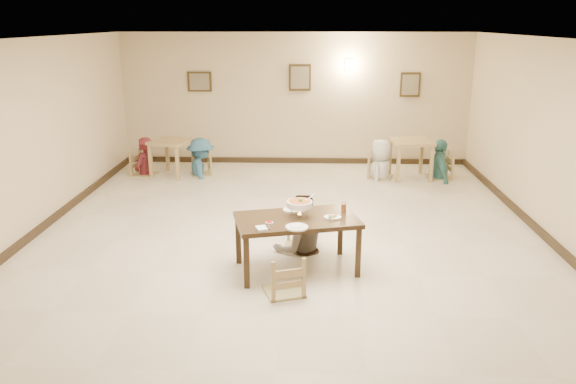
{
  "coord_description": "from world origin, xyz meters",
  "views": [
    {
      "loc": [
        0.29,
        -7.98,
        3.25
      ],
      "look_at": [
        0.02,
        -0.56,
        0.97
      ],
      "focal_mm": 35.0,
      "sensor_mm": 36.0,
      "label": 1
    }
  ],
  "objects_px": {
    "chair_far": "(299,219)",
    "bg_diner_d": "(441,139)",
    "bg_chair_rr": "(440,154)",
    "curry_warmer": "(300,204)",
    "drink_glass": "(344,207)",
    "bg_chair_ll": "(144,152)",
    "main_table": "(297,224)",
    "bg_chair_lr": "(201,155)",
    "main_diner": "(300,195)",
    "bg_diner_a": "(143,137)",
    "bg_diner_c": "(382,139)",
    "bg_table_right": "(411,147)",
    "chair_near": "(284,256)",
    "bg_chair_rl": "(381,154)",
    "bg_diner_b": "(200,138)",
    "bg_table_left": "(171,147)"
  },
  "relations": [
    {
      "from": "bg_table_right",
      "to": "bg_diner_a",
      "type": "relative_size",
      "value": 0.54
    },
    {
      "from": "chair_far",
      "to": "bg_chair_rl",
      "type": "relative_size",
      "value": 0.86
    },
    {
      "from": "bg_diner_b",
      "to": "bg_diner_d",
      "type": "relative_size",
      "value": 0.96
    },
    {
      "from": "bg_diner_c",
      "to": "main_table",
      "type": "bearing_deg",
      "value": 1.22
    },
    {
      "from": "drink_glass",
      "to": "bg_diner_d",
      "type": "distance_m",
      "value": 5.02
    },
    {
      "from": "bg_chair_rr",
      "to": "drink_glass",
      "type": "bearing_deg",
      "value": -29.81
    },
    {
      "from": "bg_chair_ll",
      "to": "bg_diner_d",
      "type": "bearing_deg",
      "value": -76.15
    },
    {
      "from": "bg_chair_ll",
      "to": "bg_diner_d",
      "type": "relative_size",
      "value": 0.6
    },
    {
      "from": "main_table",
      "to": "curry_warmer",
      "type": "xyz_separation_m",
      "value": [
        0.03,
        0.04,
        0.26
      ]
    },
    {
      "from": "chair_near",
      "to": "bg_chair_rl",
      "type": "xyz_separation_m",
      "value": [
        1.85,
        5.42,
        0.03
      ]
    },
    {
      "from": "bg_table_right",
      "to": "bg_diner_b",
      "type": "height_order",
      "value": "bg_diner_b"
    },
    {
      "from": "main_diner",
      "to": "bg_diner_d",
      "type": "height_order",
      "value": "bg_diner_d"
    },
    {
      "from": "bg_diner_a",
      "to": "bg_diner_b",
      "type": "relative_size",
      "value": 1.02
    },
    {
      "from": "main_diner",
      "to": "bg_chair_rl",
      "type": "xyz_separation_m",
      "value": [
        1.67,
        4.03,
        -0.33
      ]
    },
    {
      "from": "main_table",
      "to": "bg_table_left",
      "type": "relative_size",
      "value": 1.79
    },
    {
      "from": "bg_diner_c",
      "to": "bg_diner_a",
      "type": "bearing_deg",
      "value": -69.2
    },
    {
      "from": "main_diner",
      "to": "drink_glass",
      "type": "bearing_deg",
      "value": 124.83
    },
    {
      "from": "main_table",
      "to": "bg_diner_a",
      "type": "distance_m",
      "value": 5.86
    },
    {
      "from": "chair_near",
      "to": "bg_diner_d",
      "type": "bearing_deg",
      "value": -138.04
    },
    {
      "from": "drink_glass",
      "to": "bg_diner_a",
      "type": "height_order",
      "value": "bg_diner_a"
    },
    {
      "from": "bg_chair_rl",
      "to": "bg_chair_lr",
      "type": "bearing_deg",
      "value": 105.22
    },
    {
      "from": "chair_far",
      "to": "bg_chair_rr",
      "type": "bearing_deg",
      "value": 55.83
    },
    {
      "from": "chair_far",
      "to": "bg_diner_d",
      "type": "xyz_separation_m",
      "value": [
        2.93,
        3.94,
        0.4
      ]
    },
    {
      "from": "curry_warmer",
      "to": "bg_diner_b",
      "type": "distance_m",
      "value": 5.27
    },
    {
      "from": "bg_chair_ll",
      "to": "bg_diner_a",
      "type": "relative_size",
      "value": 0.61
    },
    {
      "from": "bg_chair_ll",
      "to": "bg_diner_b",
      "type": "bearing_deg",
      "value": -73.25
    },
    {
      "from": "drink_glass",
      "to": "bg_diner_c",
      "type": "bearing_deg",
      "value": 76.51
    },
    {
      "from": "bg_table_right",
      "to": "drink_glass",
      "type": "bearing_deg",
      "value": -110.79
    },
    {
      "from": "drink_glass",
      "to": "bg_diner_b",
      "type": "height_order",
      "value": "bg_diner_b"
    },
    {
      "from": "bg_table_right",
      "to": "bg_chair_rr",
      "type": "relative_size",
      "value": 0.86
    },
    {
      "from": "bg_chair_ll",
      "to": "bg_chair_rl",
      "type": "distance_m",
      "value": 5.12
    },
    {
      "from": "bg_chair_lr",
      "to": "bg_diner_b",
      "type": "bearing_deg",
      "value": 0.0
    },
    {
      "from": "bg_diner_a",
      "to": "bg_diner_d",
      "type": "xyz_separation_m",
      "value": [
        6.37,
        -0.03,
        0.01
      ]
    },
    {
      "from": "main_table",
      "to": "bg_chair_lr",
      "type": "relative_size",
      "value": 1.98
    },
    {
      "from": "chair_far",
      "to": "bg_chair_ll",
      "type": "distance_m",
      "value": 5.25
    },
    {
      "from": "bg_table_left",
      "to": "bg_chair_rr",
      "type": "xyz_separation_m",
      "value": [
        5.75,
        -0.02,
        -0.11
      ]
    },
    {
      "from": "bg_chair_rr",
      "to": "bg_diner_c",
      "type": "xyz_separation_m",
      "value": [
        -1.25,
        0.01,
        0.31
      ]
    },
    {
      "from": "chair_far",
      "to": "bg_chair_ll",
      "type": "xyz_separation_m",
      "value": [
        -3.44,
        3.97,
        0.06
      ]
    },
    {
      "from": "bg_table_right",
      "to": "bg_chair_rr",
      "type": "distance_m",
      "value": 0.64
    },
    {
      "from": "bg_diner_c",
      "to": "bg_chair_rl",
      "type": "bearing_deg",
      "value": 180.0
    },
    {
      "from": "main_table",
      "to": "bg_chair_ll",
      "type": "bearing_deg",
      "value": 111.25
    },
    {
      "from": "bg_diner_a",
      "to": "main_table",
      "type": "bearing_deg",
      "value": 51.56
    },
    {
      "from": "chair_near",
      "to": "main_diner",
      "type": "height_order",
      "value": "main_diner"
    },
    {
      "from": "bg_diner_a",
      "to": "bg_diner_b",
      "type": "height_order",
      "value": "bg_diner_a"
    },
    {
      "from": "bg_chair_lr",
      "to": "bg_diner_b",
      "type": "distance_m",
      "value": 0.38
    },
    {
      "from": "bg_diner_c",
      "to": "bg_chair_rr",
      "type": "bearing_deg",
      "value": 110.59
    },
    {
      "from": "bg_chair_ll",
      "to": "bg_diner_c",
      "type": "relative_size",
      "value": 0.61
    },
    {
      "from": "curry_warmer",
      "to": "drink_glass",
      "type": "relative_size",
      "value": 2.77
    },
    {
      "from": "chair_near",
      "to": "bg_diner_c",
      "type": "height_order",
      "value": "bg_diner_c"
    },
    {
      "from": "chair_far",
      "to": "bg_table_left",
      "type": "bearing_deg",
      "value": 127.93
    }
  ]
}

